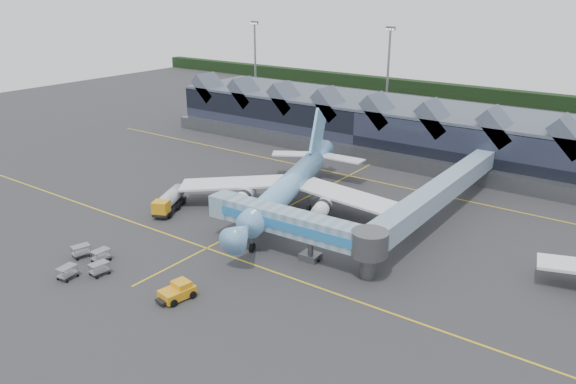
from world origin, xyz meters
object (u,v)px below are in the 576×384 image
Objects in this scene: fuel_truck at (170,200)px; pushback_tug at (177,291)px; jet_bridge at (304,227)px; main_airliner at (290,185)px.

fuel_truck is 1.94× the size of pushback_tug.
pushback_tug is (-5.51, -15.75, -3.27)m from jet_bridge.
jet_bridge is 25.12m from fuel_truck.
jet_bridge is 17.00m from pushback_tug.
fuel_truck is at bearing 174.94° from jet_bridge.
fuel_truck is at bearing 148.38° from pushback_tug.
main_airliner reaches higher than jet_bridge.
jet_bridge reaches higher than pushback_tug.
fuel_truck reaches higher than pushback_tug.
jet_bridge reaches higher than fuel_truck.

